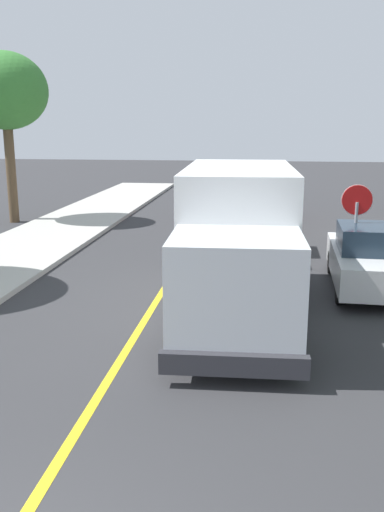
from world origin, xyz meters
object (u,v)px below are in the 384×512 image
(stop_sign, at_px, (356,215))
(parked_van_across, at_px, (369,259))
(parked_car_near, at_px, (258,229))
(box_truck, at_px, (238,235))
(street_tree_down_block, at_px, (5,92))
(parked_car_mid, at_px, (256,201))

(stop_sign, bearing_deg, parked_van_across, -41.80)
(parked_car_near, relative_size, stop_sign, 1.67)
(box_truck, xyz_separation_m, street_tree_down_block, (-10.09, 10.47, 3.63))
(parked_car_near, bearing_deg, street_tree_down_block, 157.05)
(stop_sign, bearing_deg, street_tree_down_block, 148.41)
(box_truck, relative_size, stop_sign, 2.74)
(parked_car_mid, distance_m, street_tree_down_block, 11.49)
(box_truck, height_order, parked_car_near, box_truck)
(parked_car_mid, xyz_separation_m, parked_van_across, (3.03, -10.40, 0.00))
(parked_car_mid, bearing_deg, parked_car_near, -88.63)
(parked_car_near, bearing_deg, parked_car_mid, 91.37)
(parked_car_near, xyz_separation_m, street_tree_down_block, (-10.48, 4.44, 4.60))
(parked_car_mid, relative_size, street_tree_down_block, 0.64)
(parked_van_across, bearing_deg, stop_sign, 138.20)
(box_truck, xyz_separation_m, parked_car_near, (0.38, 6.03, -0.97))
(box_truck, distance_m, parked_car_near, 6.12)
(parked_car_near, relative_size, parked_car_mid, 0.99)
(street_tree_down_block, bearing_deg, parked_car_near, -22.95)
(box_truck, xyz_separation_m, stop_sign, (2.91, 2.48, 0.09))
(parked_van_across, bearing_deg, parked_car_near, 126.58)
(stop_sign, xyz_separation_m, street_tree_down_block, (-13.00, 7.99, 3.54))
(parked_van_across, distance_m, street_tree_down_block, 16.38)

